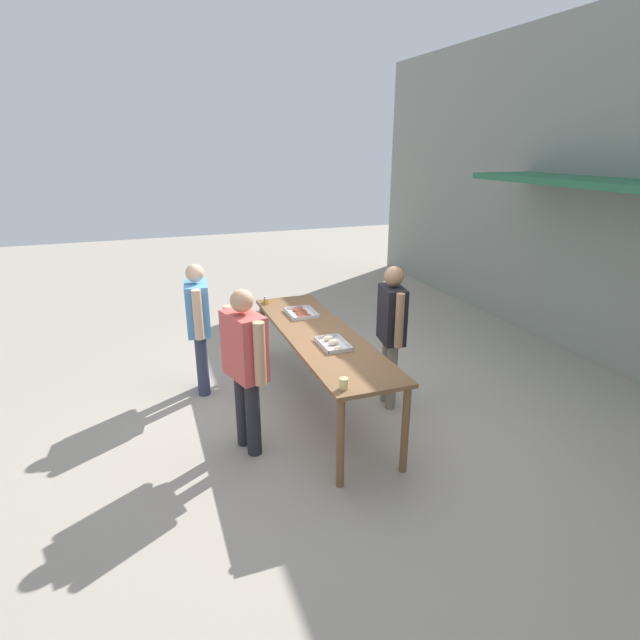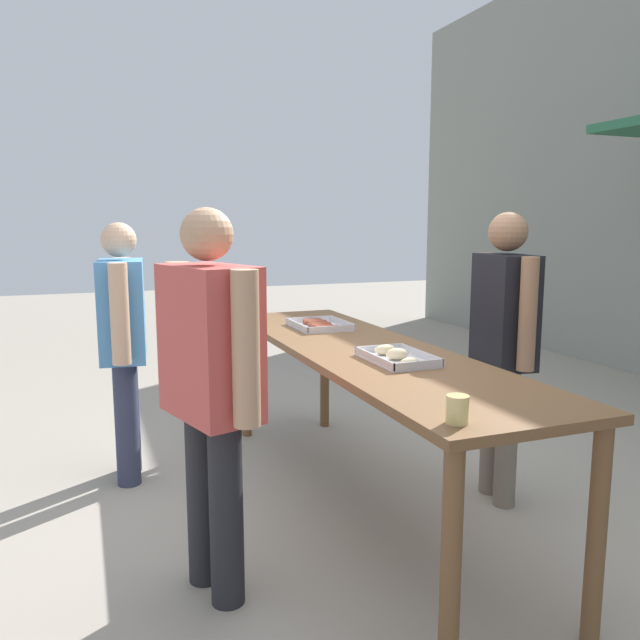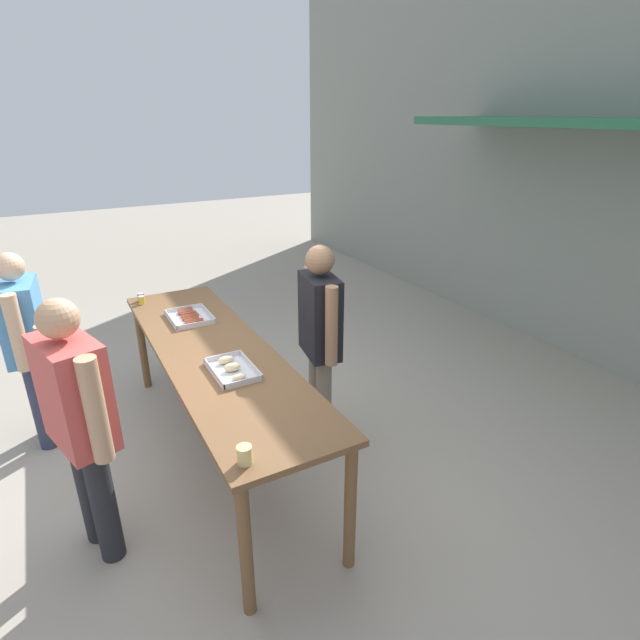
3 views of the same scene
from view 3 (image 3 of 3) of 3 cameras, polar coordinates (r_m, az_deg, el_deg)
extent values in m
plane|color=#A39989|center=(4.13, -10.94, -14.69)|extent=(24.00, 24.00, 0.00)
cube|color=gray|center=(5.84, 29.59, 17.63)|extent=(12.00, 0.12, 4.50)
cube|color=#2D704C|center=(5.38, 26.53, 19.60)|extent=(3.20, 1.00, 0.08)
cube|color=brown|center=(3.67, -11.94, -3.63)|extent=(2.85, 0.75, 0.04)
cylinder|color=brown|center=(5.02, -19.65, -2.84)|extent=(0.07, 0.07, 0.86)
cylinder|color=brown|center=(2.80, -8.49, -24.58)|extent=(0.07, 0.07, 0.86)
cylinder|color=brown|center=(5.13, -12.86, -1.50)|extent=(0.07, 0.07, 0.86)
cylinder|color=brown|center=(2.99, 3.47, -20.56)|extent=(0.07, 0.07, 0.86)
cube|color=silver|center=(4.25, -14.63, 0.18)|extent=(0.41, 0.32, 0.01)
cube|color=silver|center=(4.22, -16.68, 0.06)|extent=(0.41, 0.01, 0.03)
cube|color=silver|center=(4.28, -12.65, 0.83)|extent=(0.41, 0.01, 0.03)
cube|color=silver|center=(4.43, -15.34, 1.31)|extent=(0.01, 0.32, 0.03)
cube|color=silver|center=(4.06, -13.91, -0.49)|extent=(0.01, 0.32, 0.03)
cylinder|color=brown|center=(4.40, -15.14, 1.14)|extent=(0.04, 0.12, 0.03)
cylinder|color=brown|center=(4.37, -15.17, 0.97)|extent=(0.04, 0.12, 0.03)
cylinder|color=brown|center=(4.34, -15.07, 0.86)|extent=(0.03, 0.13, 0.03)
cylinder|color=brown|center=(4.31, -14.80, 0.72)|extent=(0.04, 0.13, 0.03)
cylinder|color=brown|center=(4.28, -14.72, 0.53)|extent=(0.04, 0.14, 0.02)
cylinder|color=brown|center=(4.25, -14.57, 0.40)|extent=(0.04, 0.14, 0.03)
cylinder|color=brown|center=(4.22, -14.64, 0.20)|extent=(0.03, 0.13, 0.02)
cylinder|color=brown|center=(4.18, -14.45, 0.05)|extent=(0.03, 0.12, 0.02)
cylinder|color=brown|center=(4.16, -14.20, -0.06)|extent=(0.03, 0.15, 0.02)
cylinder|color=brown|center=(4.12, -14.27, -0.25)|extent=(0.03, 0.15, 0.03)
cylinder|color=brown|center=(4.10, -13.96, -0.39)|extent=(0.03, 0.12, 0.02)
cube|color=silver|center=(3.34, -9.91, -5.81)|extent=(0.41, 0.26, 0.01)
cube|color=silver|center=(3.30, -12.02, -5.95)|extent=(0.41, 0.01, 0.03)
cube|color=silver|center=(3.36, -7.90, -5.02)|extent=(0.41, 0.01, 0.03)
cube|color=silver|center=(3.50, -11.05, -4.09)|extent=(0.01, 0.26, 0.03)
cube|color=silver|center=(3.16, -8.70, -7.02)|extent=(0.01, 0.26, 0.03)
ellipsoid|color=beige|center=(3.43, -10.78, -4.51)|extent=(0.06, 0.11, 0.05)
ellipsoid|color=beige|center=(3.32, -9.97, -5.32)|extent=(0.08, 0.12, 0.06)
ellipsoid|color=beige|center=(3.22, -9.19, -6.41)|extent=(0.05, 0.09, 0.04)
cylinder|color=#B22319|center=(4.79, -19.79, 2.44)|extent=(0.06, 0.06, 0.07)
cylinder|color=#B2B2B7|center=(4.77, -19.85, 2.85)|extent=(0.05, 0.05, 0.01)
cylinder|color=gold|center=(4.71, -19.72, 2.12)|extent=(0.06, 0.06, 0.07)
cylinder|color=#B2B2B7|center=(4.70, -19.78, 2.54)|extent=(0.05, 0.05, 0.01)
cylinder|color=#DBC67A|center=(2.52, -8.62, -15.00)|extent=(0.08, 0.08, 0.10)
cylinder|color=#756B5B|center=(4.08, -0.42, -8.20)|extent=(0.12, 0.12, 0.78)
cylinder|color=#756B5B|center=(3.93, 0.43, -9.46)|extent=(0.12, 0.12, 0.78)
cube|color=black|center=(3.69, 0.00, 0.47)|extent=(0.43, 0.28, 0.62)
sphere|color=#936B4C|center=(3.55, 0.00, 6.90)|extent=(0.21, 0.21, 0.21)
cylinder|color=#936B4C|center=(3.90, -1.18, 1.95)|extent=(0.09, 0.09, 0.59)
cylinder|color=#936B4C|center=(3.47, 1.32, -0.74)|extent=(0.09, 0.09, 0.59)
cylinder|color=#333851|center=(4.49, -29.30, -8.49)|extent=(0.14, 0.14, 0.75)
cylinder|color=#333851|center=(4.67, -29.10, -7.24)|extent=(0.14, 0.14, 0.75)
cube|color=#5193D1|center=(4.31, -30.87, -0.05)|extent=(0.49, 0.30, 0.60)
sphere|color=#DBAD89|center=(4.19, -31.99, 5.19)|extent=(0.20, 0.20, 0.20)
cylinder|color=#DBAD89|center=(4.05, -31.33, -1.28)|extent=(0.10, 0.10, 0.57)
cylinder|color=#DBAD89|center=(4.57, -30.53, 1.38)|extent=(0.10, 0.10, 0.57)
cylinder|color=#232328|center=(3.31, -23.47, -18.74)|extent=(0.14, 0.14, 0.78)
cylinder|color=#232328|center=(3.47, -24.88, -16.88)|extent=(0.14, 0.14, 0.78)
cube|color=#C64C47|center=(3.01, -26.31, -7.45)|extent=(0.52, 0.38, 0.62)
sphere|color=tan|center=(2.84, -27.79, 0.15)|extent=(0.21, 0.21, 0.21)
cylinder|color=tan|center=(2.76, -24.28, -9.43)|extent=(0.10, 0.10, 0.59)
cylinder|color=tan|center=(3.25, -28.10, -5.29)|extent=(0.10, 0.10, 0.59)
camera|label=1|loc=(1.78, 179.75, -11.17)|focal=28.00mm
camera|label=2|loc=(1.07, -62.31, -54.59)|focal=35.00mm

